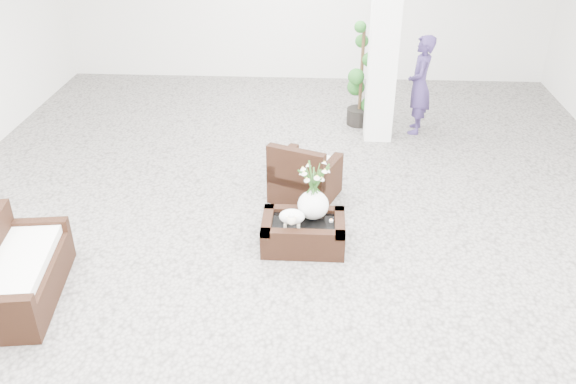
# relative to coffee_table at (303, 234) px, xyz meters

# --- Properties ---
(ground) EXTENTS (11.00, 11.00, 0.00)m
(ground) POSITION_rel_coffee_table_xyz_m (-0.17, 0.20, -0.16)
(ground) COLOR gray
(ground) RESTS_ON ground
(column) EXTENTS (0.40, 0.40, 3.50)m
(column) POSITION_rel_coffee_table_xyz_m (1.03, 3.00, 1.59)
(column) COLOR white
(column) RESTS_ON ground
(coffee_table) EXTENTS (0.90, 0.60, 0.31)m
(coffee_table) POSITION_rel_coffee_table_xyz_m (0.00, 0.00, 0.00)
(coffee_table) COLOR black
(coffee_table) RESTS_ON ground
(sheep_figurine) EXTENTS (0.28, 0.23, 0.21)m
(sheep_figurine) POSITION_rel_coffee_table_xyz_m (-0.12, -0.10, 0.26)
(sheep_figurine) COLOR white
(sheep_figurine) RESTS_ON coffee_table
(planter_narcissus) EXTENTS (0.44, 0.44, 0.80)m
(planter_narcissus) POSITION_rel_coffee_table_xyz_m (0.10, 0.10, 0.56)
(planter_narcissus) COLOR white
(planter_narcissus) RESTS_ON coffee_table
(tealight) EXTENTS (0.04, 0.04, 0.03)m
(tealight) POSITION_rel_coffee_table_xyz_m (0.30, 0.02, 0.17)
(tealight) COLOR white
(tealight) RESTS_ON coffee_table
(armchair) EXTENTS (0.94, 0.93, 0.78)m
(armchair) POSITION_rel_coffee_table_xyz_m (-0.01, 1.10, 0.23)
(armchair) COLOR black
(armchair) RESTS_ON ground
(loveseat) EXTENTS (0.85, 1.45, 0.73)m
(loveseat) POSITION_rel_coffee_table_xyz_m (-2.69, -1.04, 0.21)
(loveseat) COLOR black
(loveseat) RESTS_ON ground
(topiary) EXTENTS (0.43, 0.43, 1.62)m
(topiary) POSITION_rel_coffee_table_xyz_m (0.77, 3.49, 0.65)
(topiary) COLOR #1C5019
(topiary) RESTS_ON ground
(shopper) EXTENTS (0.45, 0.60, 1.51)m
(shopper) POSITION_rel_coffee_table_xyz_m (1.64, 3.26, 0.60)
(shopper) COLOR #38295C
(shopper) RESTS_ON ground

